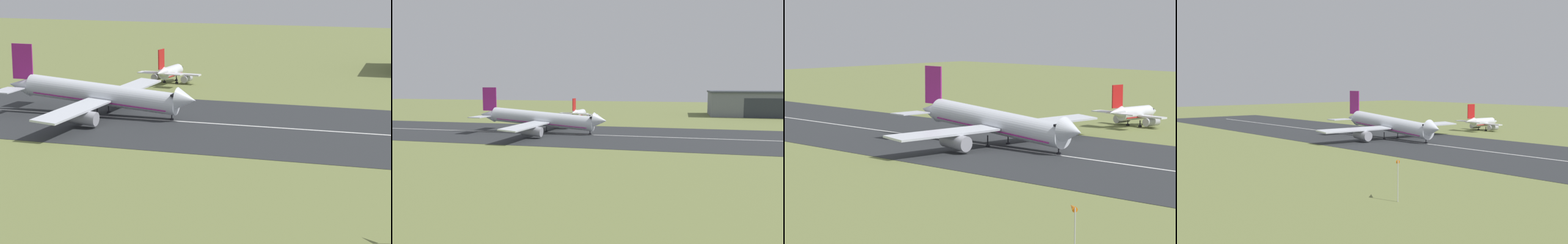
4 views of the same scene
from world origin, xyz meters
TOP-DOWN VIEW (x-y plane):
  - ground_plane at (0.00, 65.00)m, footprint 608.88×608.88m
  - airplane_landing at (-45.97, 131.14)m, footprint 45.85×54.37m
  - airplane_parked_centre at (-45.67, 177.48)m, footprint 17.43×16.58m
  - windsock_pole at (22.60, 71.93)m, footprint 2.28×2.06m

SIDE VIEW (x-z plane):
  - ground_plane at x=0.00m, z-range 0.00..0.00m
  - airplane_parked_centre at x=-45.67m, z-range -2.00..8.14m
  - airplane_landing at x=-45.97m, z-range -3.04..12.23m
  - windsock_pole at x=22.60m, z-range 2.61..9.18m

